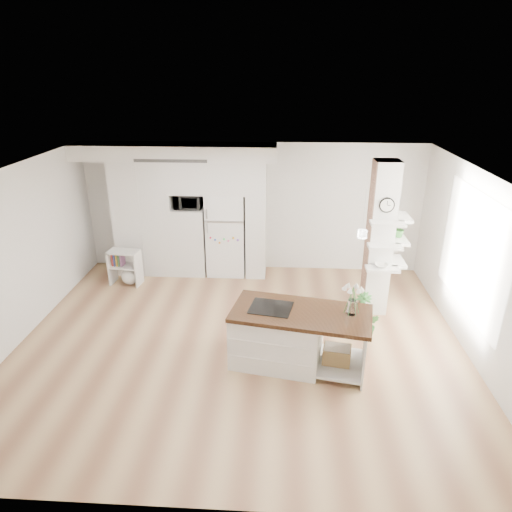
{
  "coord_description": "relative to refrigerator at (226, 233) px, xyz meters",
  "views": [
    {
      "loc": [
        0.62,
        -6.19,
        4.05
      ],
      "look_at": [
        0.2,
        0.9,
        1.12
      ],
      "focal_mm": 32.0,
      "sensor_mm": 36.0,
      "label": 1
    }
  ],
  "objects": [
    {
      "name": "floor_plant_b",
      "position": [
        2.58,
        -1.85,
        -0.63
      ],
      "size": [
        0.34,
        0.34,
        0.5
      ],
      "primitive_type": "imported",
      "rotation": [
        0.0,
        0.0,
        -0.27
      ],
      "color": "#31722D",
      "rests_on": "floor"
    },
    {
      "name": "floor_plant_a",
      "position": [
        2.62,
        -2.41,
        -0.66
      ],
      "size": [
        0.27,
        0.24,
        0.44
      ],
      "primitive_type": "imported",
      "rotation": [
        0.0,
        0.0,
        -0.19
      ],
      "color": "#31722D",
      "rests_on": "floor"
    },
    {
      "name": "floor",
      "position": [
        0.53,
        -2.68,
        -0.88
      ],
      "size": [
        7.0,
        6.0,
        0.01
      ],
      "primitive_type": "cube",
      "color": "tan",
      "rests_on": "ground"
    },
    {
      "name": "refrigerator",
      "position": [
        0.0,
        0.0,
        0.0
      ],
      "size": [
        0.78,
        0.69,
        1.75
      ],
      "color": "white",
      "rests_on": "floor"
    },
    {
      "name": "shelf_plant",
      "position": [
        3.15,
        -1.38,
        0.65
      ],
      "size": [
        0.27,
        0.23,
        0.3
      ],
      "primitive_type": "imported",
      "color": "#31722D",
      "rests_on": "column"
    },
    {
      "name": "column",
      "position": [
        2.9,
        -1.55,
        0.48
      ],
      "size": [
        0.69,
        0.9,
        2.7
      ],
      "color": "silver",
      "rests_on": "floor"
    },
    {
      "name": "pendant_light",
      "position": [
        2.23,
        -2.53,
        1.24
      ],
      "size": [
        0.12,
        0.12,
        0.1
      ],
      "primitive_type": "cylinder",
      "color": "white",
      "rests_on": "room"
    },
    {
      "name": "cabinet_wall",
      "position": [
        -0.92,
        -0.01,
        0.63
      ],
      "size": [
        4.0,
        0.71,
        2.7
      ],
      "color": "silver",
      "rests_on": "floor"
    },
    {
      "name": "kitchen_island",
      "position": [
        1.23,
        -3.17,
        -0.41
      ],
      "size": [
        2.09,
        1.27,
        1.45
      ],
      "rotation": [
        0.0,
        0.0,
        -0.19
      ],
      "color": "silver",
      "rests_on": "floor"
    },
    {
      "name": "room",
      "position": [
        0.53,
        -2.68,
        0.98
      ],
      "size": [
        7.04,
        6.04,
        2.72
      ],
      "color": "white",
      "rests_on": "ground"
    },
    {
      "name": "microwave",
      "position": [
        -0.75,
        -0.06,
        0.69
      ],
      "size": [
        0.54,
        0.37,
        0.3
      ],
      "primitive_type": "imported",
      "color": "#2D2D2D",
      "rests_on": "cabinet_wall"
    },
    {
      "name": "bookshelf",
      "position": [
        -1.94,
        -0.69,
        -0.56
      ],
      "size": [
        0.64,
        0.41,
        0.71
      ],
      "rotation": [
        0.0,
        0.0,
        -0.12
      ],
      "color": "silver",
      "rests_on": "floor"
    },
    {
      "name": "window",
      "position": [
        4.0,
        -2.38,
        0.62
      ],
      "size": [
        0.0,
        2.4,
        2.4
      ],
      "primitive_type": "plane",
      "rotation": [
        1.57,
        0.0,
        -1.57
      ],
      "color": "white",
      "rests_on": "room"
    },
    {
      "name": "decor_bowl",
      "position": [
        2.82,
        -1.78,
        0.13
      ],
      "size": [
        0.22,
        0.22,
        0.05
      ],
      "primitive_type": "imported",
      "color": "white",
      "rests_on": "column"
    }
  ]
}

